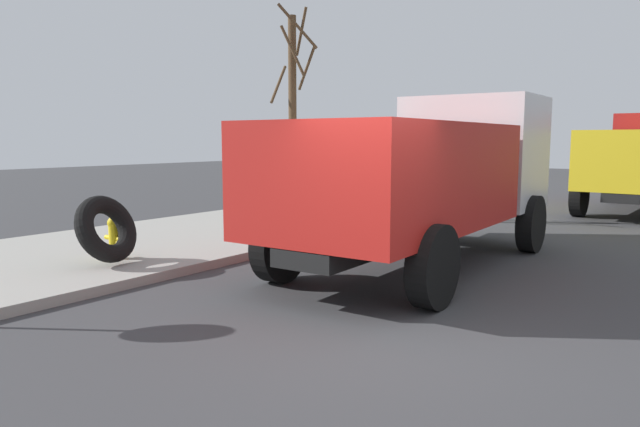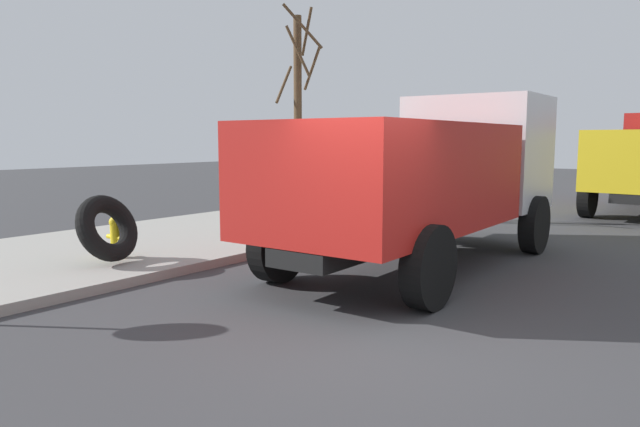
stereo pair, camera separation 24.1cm
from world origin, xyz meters
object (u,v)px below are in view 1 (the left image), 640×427
loose_tire (106,229)px  bare_tree (293,108)px  dump_truck_red (426,171)px  fire_hydrant (114,236)px

loose_tire → bare_tree: (6.66, 1.51, 2.24)m
bare_tree → loose_tire: bearing=-167.2°
loose_tire → dump_truck_red: bearing=-45.3°
loose_tire → fire_hydrant: bearing=41.1°
bare_tree → fire_hydrant: bearing=-169.1°
dump_truck_red → loose_tire: bearing=134.7°
fire_hydrant → bare_tree: (6.32, 1.22, 2.44)m
dump_truck_red → bare_tree: 6.20m
dump_truck_red → bare_tree: bearing=61.2°
fire_hydrant → dump_truck_red: dump_truck_red is taller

